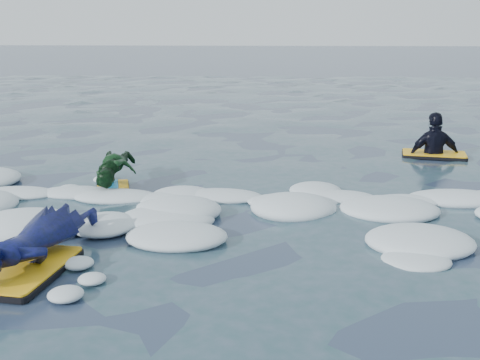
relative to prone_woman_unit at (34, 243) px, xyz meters
name	(u,v)px	position (x,y,z in m)	size (l,w,h in m)	color
ground	(152,238)	(0.98, 0.88, -0.24)	(120.00, 120.00, 0.00)	#172338
foam_band	(168,210)	(0.98, 1.91, -0.24)	(12.00, 3.10, 0.30)	silver
prone_woman_unit	(34,243)	(0.00, 0.00, 0.00)	(1.01, 1.90, 0.47)	black
prone_child_unit	(116,171)	(0.04, 2.92, 0.01)	(0.68, 1.32, 0.50)	black
waiting_rider_unit	(434,158)	(5.18, 5.33, -0.26)	(1.20, 0.80, 1.66)	black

